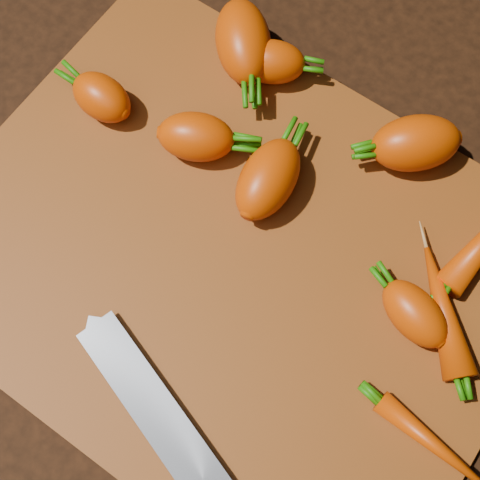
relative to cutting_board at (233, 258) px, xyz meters
The scene contains 12 objects.
ground 0.01m from the cutting_board, ahead, with size 2.00×2.00×0.01m, color black.
cutting_board is the anchor object (origin of this frame).
carrot_0 0.11m from the cutting_board, 142.61° to the left, with size 0.07×0.04×0.04m, color #DD4200.
carrot_1 0.19m from the cutting_board, 164.48° to the left, with size 0.06×0.04×0.04m, color #DD4200.
carrot_2 0.20m from the cutting_board, 122.37° to the left, with size 0.09×0.05×0.05m, color #DD4200.
carrot_3 0.07m from the cutting_board, 99.09° to the left, with size 0.08×0.05×0.05m, color #DD4200.
carrot_4 0.19m from the cutting_board, 65.83° to the left, with size 0.08×0.05×0.05m, color #DD4200.
carrot_5 0.19m from the cutting_board, 113.94° to the left, with size 0.06×0.04×0.04m, color #DD4200.
carrot_6 0.16m from the cutting_board, 14.21° to the left, with size 0.06×0.04×0.04m, color #DD4200.
carrot_8 0.22m from the cutting_board, 10.27° to the right, with size 0.11×0.02×0.02m, color #DD4200.
carrot_9 0.18m from the cutting_board, 18.06° to the left, with size 0.11×0.03×0.03m, color #DD4200.
knife 0.16m from the cutting_board, 71.69° to the right, with size 0.30×0.12×0.02m.
Camera 1 is at (0.11, -0.14, 0.56)m, focal length 50.00 mm.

